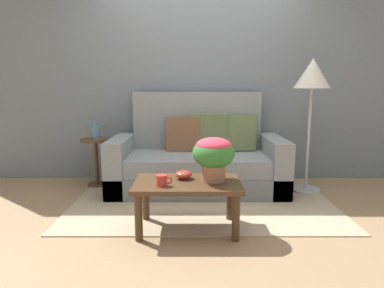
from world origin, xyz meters
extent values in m
plane|color=#997A56|center=(0.00, 0.00, 0.00)|extent=(14.00, 14.00, 0.00)
cube|color=slate|center=(0.00, 1.14, 1.44)|extent=(6.40, 0.12, 2.87)
cube|color=tan|center=(0.00, 0.17, 0.01)|extent=(2.69, 1.63, 0.01)
cube|color=slate|center=(-0.05, 0.59, 0.12)|extent=(1.99, 0.90, 0.24)
cube|color=gray|center=(-0.05, 0.57, 0.34)|extent=(1.58, 0.81, 0.19)
cube|color=gray|center=(-0.05, 0.96, 0.68)|extent=(1.58, 0.16, 0.92)
cube|color=gray|center=(-0.94, 0.59, 0.31)|extent=(0.21, 0.90, 0.62)
cube|color=gray|center=(0.84, 0.59, 0.31)|extent=(0.21, 0.90, 0.62)
cube|color=#607047|center=(0.44, 0.81, 0.65)|extent=(0.45, 0.22, 0.45)
cube|color=#607047|center=(0.09, 0.81, 0.66)|extent=(0.45, 0.16, 0.45)
cube|color=brown|center=(-0.22, 0.81, 0.64)|extent=(0.41, 0.18, 0.41)
cylinder|color=#442D1B|center=(-0.53, -0.70, 0.19)|extent=(0.06, 0.06, 0.39)
cylinder|color=#442D1B|center=(0.23, -0.70, 0.19)|extent=(0.06, 0.06, 0.39)
cylinder|color=#442D1B|center=(-0.53, -0.29, 0.19)|extent=(0.06, 0.06, 0.39)
cylinder|color=#442D1B|center=(0.23, -0.29, 0.19)|extent=(0.06, 0.06, 0.39)
cube|color=#4C331E|center=(-0.15, -0.49, 0.41)|extent=(0.89, 0.53, 0.04)
cylinder|color=#4C331E|center=(-1.28, 0.76, 0.01)|extent=(0.23, 0.23, 0.03)
cylinder|color=#4C331E|center=(-1.28, 0.76, 0.29)|extent=(0.04, 0.04, 0.53)
cylinder|color=#4C331E|center=(-1.28, 0.76, 0.57)|extent=(0.36, 0.36, 0.03)
cylinder|color=#B2B2B7|center=(1.21, 0.55, 0.01)|extent=(0.33, 0.33, 0.03)
cylinder|color=#B2B2B7|center=(1.21, 0.55, 0.61)|extent=(0.03, 0.03, 1.16)
cone|color=beige|center=(1.21, 0.55, 1.35)|extent=(0.39, 0.39, 0.33)
cylinder|color=#A36B4C|center=(0.07, -0.46, 0.50)|extent=(0.21, 0.21, 0.15)
ellipsoid|color=#337533|center=(0.07, -0.46, 0.66)|extent=(0.35, 0.35, 0.25)
ellipsoid|color=#DB384C|center=(0.07, -0.46, 0.72)|extent=(0.30, 0.30, 0.14)
cylinder|color=red|center=(-0.36, -0.61, 0.47)|extent=(0.09, 0.09, 0.09)
torus|color=red|center=(-0.30, -0.61, 0.47)|extent=(0.06, 0.01, 0.06)
cylinder|color=#B2382D|center=(-0.19, -0.41, 0.44)|extent=(0.05, 0.05, 0.02)
ellipsoid|color=#B2382D|center=(-0.19, -0.41, 0.46)|extent=(0.15, 0.15, 0.07)
cylinder|color=slate|center=(-1.27, 0.76, 0.66)|extent=(0.10, 0.10, 0.15)
cylinder|color=slate|center=(-1.27, 0.76, 0.76)|extent=(0.05, 0.05, 0.05)
camera|label=1|loc=(-0.11, -3.11, 1.21)|focal=30.39mm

